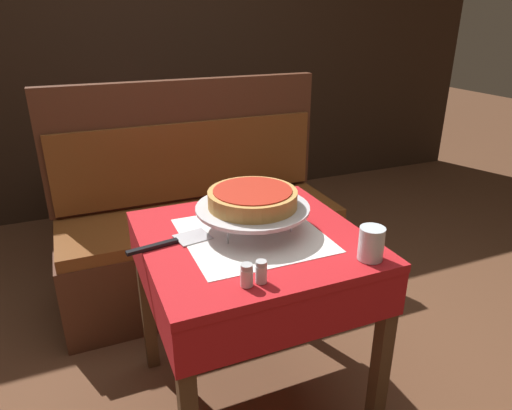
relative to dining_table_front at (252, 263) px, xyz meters
name	(u,v)px	position (x,y,z in m)	size (l,w,h in m)	color
ground_plane	(253,394)	(0.00, 0.00, -0.61)	(14.00, 14.00, 0.00)	brown
dining_table_front	(252,263)	(0.00, 0.00, 0.00)	(0.74, 0.74, 0.72)	red
dining_table_rear	(141,149)	(-0.11, 1.64, 0.00)	(0.71, 0.71, 0.72)	red
booth_bench	(201,236)	(0.04, 0.82, -0.29)	(1.45, 0.52, 1.12)	#4C2819
back_wall_panel	(135,47)	(0.00, 2.20, 0.59)	(6.00, 0.04, 2.40)	black
pizza_pan_stand	(253,209)	(0.02, 0.04, 0.19)	(0.39, 0.39, 0.09)	#ADADB2
deep_dish_pizza	(253,198)	(0.02, 0.04, 0.23)	(0.31, 0.31, 0.06)	#C68E47
pizza_server	(173,242)	(-0.26, 0.05, 0.12)	(0.29, 0.11, 0.01)	#BCBCC1
water_glass_near	(371,243)	(0.27, -0.29, 0.16)	(0.08, 0.08, 0.11)	silver
salt_shaker	(247,275)	(-0.13, -0.29, 0.14)	(0.04, 0.04, 0.07)	silver
pepper_shaker	(261,272)	(-0.09, -0.29, 0.14)	(0.03, 0.03, 0.07)	silver
condiment_caddy	(121,127)	(-0.21, 1.68, 0.14)	(0.14, 0.14, 0.15)	black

